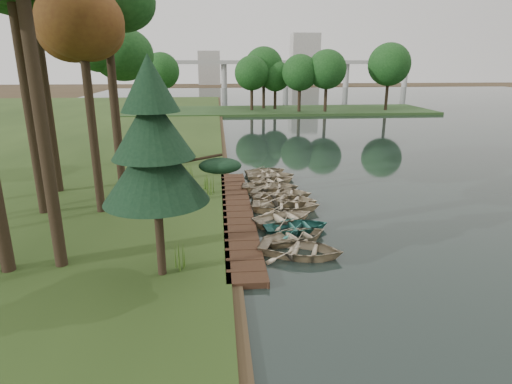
{
  "coord_description": "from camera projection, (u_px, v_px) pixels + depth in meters",
  "views": [
    {
      "loc": [
        -2.57,
        -21.91,
        8.03
      ],
      "look_at": [
        -0.6,
        -0.12,
        1.37
      ],
      "focal_mm": 30.0,
      "sensor_mm": 36.0,
      "label": 1
    }
  ],
  "objects": [
    {
      "name": "rowboat_5",
      "position": [
        285.0,
        198.0,
        24.95
      ],
      "size": [
        4.57,
        4.04,
        0.78
      ],
      "primitive_type": "imported",
      "rotation": [
        0.0,
        0.0,
        1.14
      ],
      "color": "tan",
      "rests_on": "water"
    },
    {
      "name": "building_b",
      "position": [
        209.0,
        68.0,
        159.4
      ],
      "size": [
        8.0,
        8.0,
        12.0
      ],
      "primitive_type": "cube",
      "color": "#A5A5A0",
      "rests_on": "ground"
    },
    {
      "name": "building_a",
      "position": [
        305.0,
        59.0,
        156.78
      ],
      "size": [
        10.0,
        8.0,
        18.0
      ],
      "primitive_type": "cube",
      "color": "#A5A5A0",
      "rests_on": "ground"
    },
    {
      "name": "rowboat_8",
      "position": [
        274.0,
        179.0,
        29.1
      ],
      "size": [
        3.83,
        3.31,
        0.67
      ],
      "primitive_type": "imported",
      "rotation": [
        0.0,
        0.0,
        1.94
      ],
      "color": "tan",
      "rests_on": "water"
    },
    {
      "name": "rowboat_10",
      "position": [
        266.0,
        170.0,
        31.63
      ],
      "size": [
        3.48,
        2.81,
        0.64
      ],
      "primitive_type": "imported",
      "rotation": [
        0.0,
        0.0,
        1.79
      ],
      "color": "tan",
      "rests_on": "water"
    },
    {
      "name": "boardwalk",
      "position": [
        238.0,
        213.0,
        23.25
      ],
      "size": [
        1.6,
        16.0,
        0.3
      ],
      "primitive_type": "cube",
      "color": "#362115",
      "rests_on": "ground"
    },
    {
      "name": "bridge",
      "position": [
        262.0,
        65.0,
        136.76
      ],
      "size": [
        95.9,
        4.0,
        8.6
      ],
      "color": "#A5A5A0",
      "rests_on": "ground"
    },
    {
      "name": "reeds_0",
      "position": [
        178.0,
        256.0,
        16.53
      ],
      "size": [
        0.6,
        0.6,
        1.11
      ],
      "primitive_type": "cone",
      "color": "#3F661E",
      "rests_on": "bank"
    },
    {
      "name": "rowboat_7",
      "position": [
        270.0,
        186.0,
        27.46
      ],
      "size": [
        3.98,
        3.09,
        0.76
      ],
      "primitive_type": "imported",
      "rotation": [
        0.0,
        0.0,
        1.43
      ],
      "color": "tan",
      "rests_on": "water"
    },
    {
      "name": "rowboat_3",
      "position": [
        284.0,
        216.0,
        22.1
      ],
      "size": [
        3.97,
        3.44,
        0.69
      ],
      "primitive_type": "imported",
      "rotation": [
        0.0,
        0.0,
        1.95
      ],
      "color": "tan",
      "rests_on": "water"
    },
    {
      "name": "tree_2",
      "position": [
        80.0,
        21.0,
        20.34
      ],
      "size": [
        3.95,
        3.95,
        11.46
      ],
      "color": "black",
      "rests_on": "bank"
    },
    {
      "name": "far_trees",
      "position": [
        260.0,
        72.0,
        69.6
      ],
      "size": [
        45.6,
        5.6,
        8.8
      ],
      "color": "black",
      "rests_on": "peninsula"
    },
    {
      "name": "rowboat_0",
      "position": [
        301.0,
        248.0,
        18.28
      ],
      "size": [
        4.29,
        3.67,
        0.75
      ],
      "primitive_type": "imported",
      "rotation": [
        0.0,
        0.0,
        1.22
      ],
      "color": "tan",
      "rests_on": "water"
    },
    {
      "name": "rowboat_4",
      "position": [
        286.0,
        204.0,
        23.81
      ],
      "size": [
        4.14,
        3.21,
        0.79
      ],
      "primitive_type": "imported",
      "rotation": [
        0.0,
        0.0,
        1.44
      ],
      "color": "tan",
      "rests_on": "water"
    },
    {
      "name": "reeds_1",
      "position": [
        211.0,
        185.0,
        25.99
      ],
      "size": [
        0.6,
        0.6,
        1.13
      ],
      "primitive_type": "cone",
      "color": "#3F661E",
      "rests_on": "bank"
    },
    {
      "name": "stored_rowboat",
      "position": [
        156.0,
        163.0,
        32.8
      ],
      "size": [
        3.69,
        3.15,
        0.65
      ],
      "primitive_type": "imported",
      "rotation": [
        3.14,
        0.0,
        1.23
      ],
      "color": "tan",
      "rests_on": "bank"
    },
    {
      "name": "pine_tree",
      "position": [
        153.0,
        145.0,
        14.87
      ],
      "size": [
        3.8,
        3.8,
        8.02
      ],
      "color": "black",
      "rests_on": "bank"
    },
    {
      "name": "rowboat_1",
      "position": [
        297.0,
        235.0,
        19.8
      ],
      "size": [
        3.73,
        3.24,
        0.65
      ],
      "primitive_type": "imported",
      "rotation": [
        0.0,
        0.0,
        1.95
      ],
      "color": "tan",
      "rests_on": "water"
    },
    {
      "name": "tree_4",
      "position": [
        105.0,
        2.0,
        22.94
      ],
      "size": [
        4.4,
        4.4,
        12.87
      ],
      "color": "black",
      "rests_on": "bank"
    },
    {
      "name": "peninsula",
      "position": [
        280.0,
        111.0,
        71.7
      ],
      "size": [
        50.0,
        14.0,
        0.45
      ],
      "primitive_type": "cube",
      "color": "#28451E",
      "rests_on": "ground"
    },
    {
      "name": "rowboat_9",
      "position": [
        271.0,
        175.0,
        30.26
      ],
      "size": [
        3.46,
        2.51,
        0.7
      ],
      "primitive_type": "imported",
      "rotation": [
        0.0,
        0.0,
        1.59
      ],
      "color": "tan",
      "rests_on": "water"
    },
    {
      "name": "rowboat_2",
      "position": [
        297.0,
        225.0,
        20.9
      ],
      "size": [
        3.55,
        2.77,
        0.67
      ],
      "primitive_type": "imported",
      "rotation": [
        0.0,
        0.0,
        1.72
      ],
      "color": "#297267",
      "rests_on": "water"
    },
    {
      "name": "ground",
      "position": [
        267.0,
        215.0,
        23.43
      ],
      "size": [
        300.0,
        300.0,
        0.0
      ],
      "primitive_type": "plane",
      "color": "#3D2F1D"
    },
    {
      "name": "reeds_2",
      "position": [
        206.0,
        182.0,
        26.96
      ],
      "size": [
        0.6,
        0.6,
        0.93
      ],
      "primitive_type": "cone",
      "color": "#3F661E",
      "rests_on": "bank"
    },
    {
      "name": "reeds_3",
      "position": [
        189.0,
        170.0,
        29.82
      ],
      "size": [
        0.6,
        0.6,
        1.01
      ],
      "primitive_type": "cone",
      "color": "#3F661E",
      "rests_on": "bank"
    },
    {
      "name": "tree_6",
      "position": [
        107.0,
        44.0,
        31.63
      ],
      "size": [
        4.53,
        4.53,
        11.0
      ],
      "color": "black",
      "rests_on": "bank"
    },
    {
      "name": "rowboat_6",
      "position": [
        281.0,
        192.0,
        26.13
      ],
      "size": [
        4.29,
        3.55,
        0.77
      ],
      "primitive_type": "imported",
      "rotation": [
        0.0,
        0.0,
        1.3
      ],
      "color": "tan",
      "rests_on": "water"
    }
  ]
}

